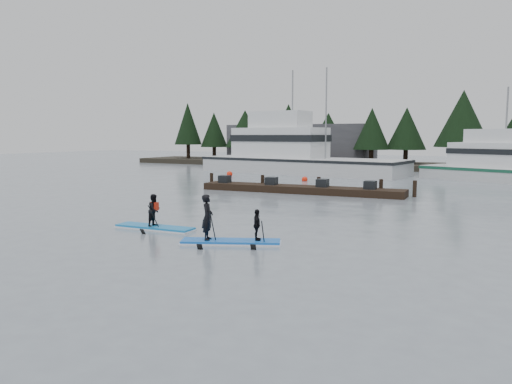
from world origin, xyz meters
The scene contains 11 objects.
ground centered at (0.00, 0.00, 0.00)m, with size 160.00×160.00×0.00m, color slate.
far_shore centered at (0.00, 42.00, 0.30)m, with size 70.00×8.00×0.60m, color #2D281E.
treeline centered at (0.00, 42.00, 0.00)m, with size 60.00×4.00×8.00m, color black, non-canonical shape.
waterfront_building centered at (-14.00, 44.00, 2.50)m, with size 18.00×6.00×5.00m, color #4C4C51.
fishing_boat_large centered at (-8.96, 30.97, 0.87)m, with size 20.83×8.01×11.16m.
fishing_boat_medium centered at (9.72, 30.37, 0.59)m, with size 14.48×8.66×8.38m.
floating_dock centered at (-1.83, 15.44, 0.22)m, with size 13.32×1.78×0.44m, color black.
buoy_a centered at (-12.87, 24.92, 0.00)m, with size 0.54×0.54×0.54m, color red.
buoy_b centered at (-4.72, 23.17, 0.00)m, with size 0.48×0.48×0.48m, color red.
paddleboard_solo centered at (-1.99, 1.21, 0.44)m, with size 3.34×1.14×1.84m.
paddleboard_duo centered at (1.92, 0.30, 0.53)m, with size 3.41×2.12×2.21m.
Camera 1 is at (10.72, -14.05, 3.70)m, focal length 35.00 mm.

